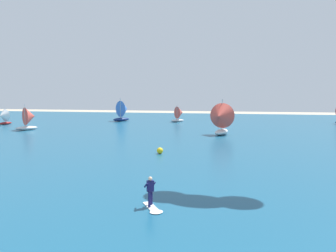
{
  "coord_description": "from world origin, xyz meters",
  "views": [
    {
      "loc": [
        3.33,
        -3.5,
        6.21
      ],
      "look_at": [
        -0.25,
        14.6,
        4.33
      ],
      "focal_mm": 33.68,
      "sensor_mm": 36.0,
      "label": 1
    }
  ],
  "objects": [
    {
      "name": "marker_buoy",
      "position": [
        -3.66,
        27.54,
        0.42
      ],
      "size": [
        0.65,
        0.65,
        0.65
      ],
      "primitive_type": "sphere",
      "color": "yellow",
      "rests_on": "ocean"
    },
    {
      "name": "kitesurfer",
      "position": [
        -0.73,
        12.44,
        0.7
      ],
      "size": [
        1.54,
        1.94,
        1.67
      ],
      "color": "white",
      "rests_on": "ocean"
    },
    {
      "name": "sailboat_near_shore",
      "position": [
        1.95,
        43.5,
        2.54
      ],
      "size": [
        4.15,
        4.74,
        5.33
      ],
      "color": "silver",
      "rests_on": "ocean"
    },
    {
      "name": "sailboat_leading",
      "position": [
        -7.59,
        64.52,
        1.84
      ],
      "size": [
        3.4,
        3.24,
        3.79
      ],
      "color": "silver",
      "rests_on": "ocean"
    },
    {
      "name": "sailboat_far_left",
      "position": [
        -30.16,
        44.21,
        2.07
      ],
      "size": [
        3.67,
        3.87,
        4.31
      ],
      "color": "silver",
      "rests_on": "ocean"
    },
    {
      "name": "ocean",
      "position": [
        0.0,
        50.64,
        0.05
      ],
      "size": [
        160.0,
        90.0,
        0.1
      ],
      "primitive_type": "cube",
      "color": "navy",
      "rests_on": "ground"
    },
    {
      "name": "sailboat_anchored_offshore",
      "position": [
        -20.36,
        64.22,
        2.44
      ],
      "size": [
        4.25,
        4.6,
        5.11
      ],
      "color": "navy",
      "rests_on": "ocean"
    },
    {
      "name": "sailboat_trailing",
      "position": [
        -40.83,
        51.19,
        1.67
      ],
      "size": [
        2.64,
        3.03,
        3.42
      ],
      "color": "maroon",
      "rests_on": "ocean"
    }
  ]
}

